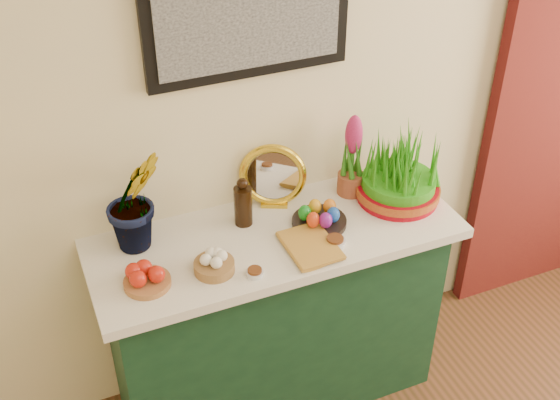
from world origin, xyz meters
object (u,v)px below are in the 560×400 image
object	(u,v)px
hyacinth_green	(133,185)
book	(288,252)
mirror	(273,176)
wheatgrass_sabzeh	(400,173)
sideboard	(275,321)

from	to	relation	value
hyacinth_green	book	xyz separation A→B (m)	(0.47, -0.27, -0.24)
book	mirror	bearing A→B (deg)	76.32
book	wheatgrass_sabzeh	xyz separation A→B (m)	(0.54, 0.16, 0.10)
mirror	wheatgrass_sabzeh	world-z (taller)	wheatgrass_sabzeh
hyacinth_green	mirror	size ratio (longest dim) A/B	1.96
mirror	wheatgrass_sabzeh	xyz separation A→B (m)	(0.47, -0.16, -0.01)
hyacinth_green	mirror	xyz separation A→B (m)	(0.54, 0.05, -0.13)
sideboard	book	distance (m)	0.50
sideboard	book	xyz separation A→B (m)	(-0.01, -0.14, 0.48)
sideboard	book	world-z (taller)	book
mirror	wheatgrass_sabzeh	distance (m)	0.50
book	wheatgrass_sabzeh	world-z (taller)	wheatgrass_sabzeh
hyacinth_green	book	size ratio (longest dim) A/B	2.23
sideboard	mirror	size ratio (longest dim) A/B	4.93
mirror	wheatgrass_sabzeh	size ratio (longest dim) A/B	0.79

